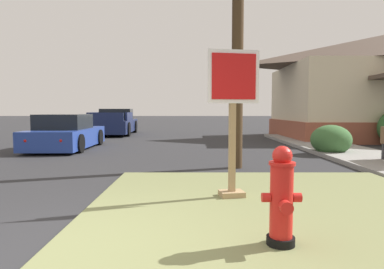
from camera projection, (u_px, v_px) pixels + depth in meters
The scene contains 9 objects.
ground_plane at pixel (62, 263), 3.01m from camera, with size 160.00×160.00×0.00m, color #2B2B2D.
grass_corner_patch at pixel (278, 209), 4.51m from camera, with size 5.18×4.92×0.08m, color olive.
sidewalk_strip at pixel (377, 160), 8.86m from camera, with size 2.20×17.52×0.12m, color gray.
fire_hydrant at pixel (283, 198), 3.18m from camera, with size 0.38×0.34×0.97m.
stop_sign at pixel (234, 124), 4.94m from camera, with size 0.78×0.34×2.20m.
manhole_cover at pixel (159, 194), 5.44m from camera, with size 0.70×0.70×0.02m, color black.
parked_sedan_blue at pixel (67, 134), 11.93m from camera, with size 1.97×4.08×1.25m.
pickup_truck_navy at pixel (116, 124), 19.14m from camera, with size 2.36×5.21×1.48m.
shrub_by_curb at pixel (332, 140), 10.30m from camera, with size 1.23×1.23×0.94m, color #3A6534.
Camera 1 is at (1.20, -2.91, 1.39)m, focal length 30.91 mm.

